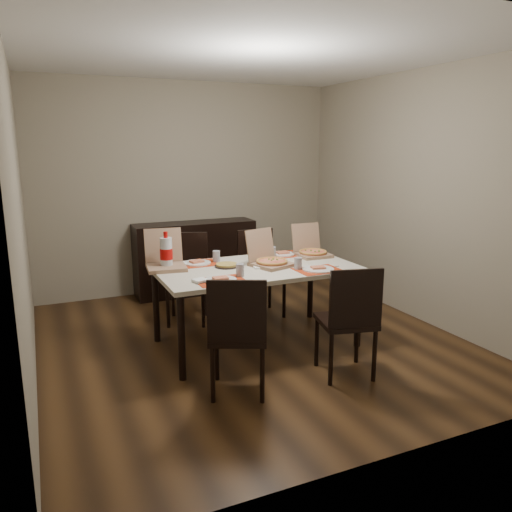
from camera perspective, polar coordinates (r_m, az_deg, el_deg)
name	(u,v)px	position (r m, az deg, el deg)	size (l,w,h in m)	color
ground	(252,342)	(4.85, -0.48, -9.82)	(3.80, 4.00, 0.02)	#462B15
room_walls	(234,156)	(4.89, -2.58, 11.34)	(3.84, 4.02, 2.62)	gray
sideboard	(195,258)	(6.31, -6.96, -0.20)	(1.50, 0.40, 0.90)	black
dining_table	(256,274)	(4.58, 0.00, -2.03)	(1.80, 1.00, 0.75)	beige
chair_near_left	(238,331)	(3.69, -2.10, -8.56)	(0.56, 0.56, 0.93)	black
chair_near_right	(349,317)	(4.03, 10.62, -6.89)	(0.50, 0.50, 0.93)	black
chair_far_left	(187,273)	(5.33, -7.84, -1.95)	(0.55, 0.55, 0.93)	black
chair_far_right	(259,268)	(5.49, 0.38, -1.42)	(0.42, 0.42, 0.93)	black
setting_near_left	(223,278)	(4.12, -3.77, -2.49)	(0.46, 0.30, 0.11)	#BA2C0C
setting_near_right	(313,268)	(4.47, 6.56, -1.34)	(0.45, 0.30, 0.11)	#BA2C0C
setting_far_left	(200,261)	(4.71, -6.45, -0.62)	(0.46, 0.30, 0.11)	#BA2C0C
setting_far_right	(280,254)	(5.02, 2.75, 0.28)	(0.48, 0.30, 0.11)	#BA2C0C
napkin_loose	(260,267)	(4.52, 0.42, -1.25)	(0.12, 0.11, 0.02)	white
pizza_box_center	(270,260)	(4.59, 1.56, -0.46)	(0.42, 0.44, 0.33)	#8D6B51
pizza_box_right	(311,251)	(5.03, 6.36, 0.62)	(0.32, 0.35, 0.31)	#8D6B51
pizza_box_left	(166,262)	(4.58, -10.30, -0.64)	(0.38, 0.42, 0.34)	#8D6B51
faina_plate	(227,265)	(4.56, -3.35, -1.07)	(0.22, 0.22, 0.03)	black
dip_bowl	(255,260)	(4.77, -0.16, -0.43)	(0.12, 0.12, 0.03)	white
soda_bottle	(166,253)	(4.53, -10.22, 0.32)	(0.11, 0.11, 0.34)	silver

